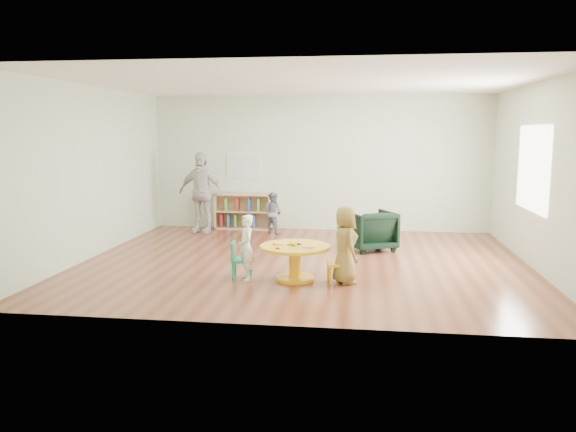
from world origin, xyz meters
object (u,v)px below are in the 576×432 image
at_px(bookshelf, 243,212).
at_px(armchair, 371,230).
at_px(kid_chair_right, 340,262).
at_px(kid_chair_left, 239,259).
at_px(child_left, 246,248).
at_px(activity_table, 295,256).
at_px(child_right, 345,245).
at_px(adult_caretaker, 201,193).
at_px(toddler, 273,213).

xyz_separation_m(bookshelf, armchair, (2.68, -1.82, -0.02)).
bearing_deg(armchair, kid_chair_right, 53.64).
relative_size(kid_chair_left, child_left, 0.57).
distance_m(bookshelf, armchair, 3.23).
bearing_deg(activity_table, bookshelf, 112.06).
bearing_deg(kid_chair_right, child_right, -112.03).
bearing_deg(kid_chair_left, child_left, 56.78).
bearing_deg(child_right, child_left, 67.40).
distance_m(child_left, adult_caretaker, 3.93).
distance_m(bookshelf, adult_caretaker, 1.02).
bearing_deg(kid_chair_right, armchair, -20.92).
relative_size(bookshelf, toddler, 1.42).
relative_size(bookshelf, armchair, 1.58).
height_order(activity_table, toddler, toddler).
bearing_deg(armchair, bookshelf, -59.39).
distance_m(child_left, child_right, 1.37).
xyz_separation_m(child_right, toddler, (-1.58, 3.62, -0.11)).
height_order(bookshelf, toddler, toddler).
bearing_deg(activity_table, adult_caretaker, 124.41).
relative_size(bookshelf, adult_caretaker, 0.73).
relative_size(armchair, adult_caretaker, 0.46).
bearing_deg(armchair, child_left, 27.02).
bearing_deg(toddler, activity_table, 130.63).
bearing_deg(activity_table, toddler, 104.04).
height_order(kid_chair_left, bookshelf, bookshelf).
height_order(kid_chair_right, armchair, armchair).
bearing_deg(toddler, bookshelf, -4.23).
distance_m(activity_table, bookshelf, 4.28).
bearing_deg(armchair, activity_table, 38.41).
height_order(kid_chair_left, toddler, toddler).
xyz_separation_m(kid_chair_left, kid_chair_right, (1.42, -0.03, -0.00)).
relative_size(armchair, child_left, 0.83).
bearing_deg(child_left, bookshelf, 168.33).
relative_size(child_left, toddler, 1.09).
xyz_separation_m(activity_table, toddler, (-0.89, 3.54, 0.08)).
height_order(kid_chair_right, bookshelf, bookshelf).
xyz_separation_m(child_left, toddler, (-0.21, 3.63, -0.04)).
bearing_deg(armchair, toddler, -60.57).
relative_size(kid_chair_right, child_right, 0.49).
height_order(child_right, adult_caretaker, adult_caretaker).
xyz_separation_m(activity_table, bookshelf, (-1.61, 3.97, 0.03)).
distance_m(armchair, child_right, 2.27).
xyz_separation_m(toddler, adult_caretaker, (-1.47, -0.10, 0.40)).
distance_m(kid_chair_right, child_left, 1.32).
distance_m(activity_table, kid_chair_left, 0.80).
distance_m(kid_chair_right, bookshelf, 4.61).
bearing_deg(kid_chair_right, kid_chair_left, 78.95).
bearing_deg(bookshelf, armchair, -34.16).
relative_size(activity_table, kid_chair_left, 1.87).
relative_size(activity_table, child_left, 1.07).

